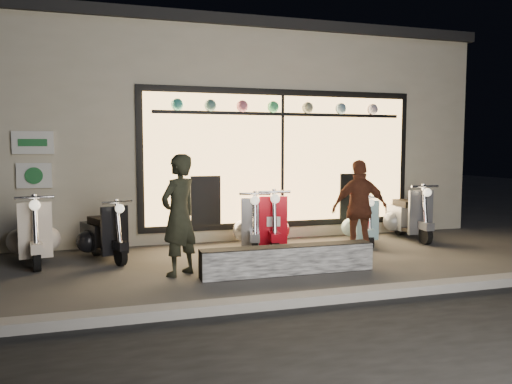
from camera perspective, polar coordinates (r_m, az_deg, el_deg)
ground at (r=7.71m, az=2.19°, el=-8.15°), size 40.00×40.00×0.00m
kerb at (r=5.90m, az=8.63°, el=-11.75°), size 40.00×0.25×0.12m
shop_building at (r=12.33m, az=-5.33°, el=6.62°), size 10.20×6.23×4.20m
graffiti_barrier at (r=7.06m, az=3.67°, el=-7.73°), size 2.48×0.28×0.40m
scooter_silver at (r=8.76m, az=-0.14°, el=-3.87°), size 0.71×1.40×1.00m
scooter_red at (r=8.74m, az=1.44°, el=-3.81°), size 0.63×1.45×1.03m
scooter_black at (r=8.36m, az=-17.16°, el=-4.72°), size 0.75×1.28×0.93m
scooter_cream at (r=8.52m, az=-24.03°, el=-4.48°), size 0.61×1.45×1.03m
scooter_blue at (r=9.54m, az=11.93°, el=-3.53°), size 0.61×1.24×0.88m
scooter_grey at (r=10.27m, az=16.82°, el=-2.69°), size 0.56×1.45×1.03m
man at (r=6.94m, az=-8.78°, el=-2.63°), size 0.73×0.70×1.68m
woman at (r=8.20m, az=11.78°, el=-1.88°), size 0.96×0.50×1.57m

